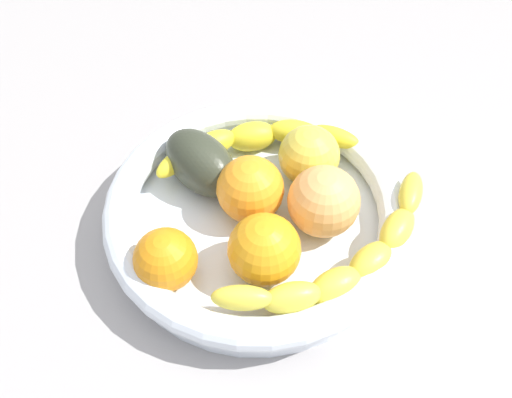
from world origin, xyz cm
name	(u,v)px	position (x,y,z in cm)	size (l,w,h in cm)	color
kitchen_counter	(256,239)	(0.00, 0.00, 1.50)	(120.00, 120.00, 3.00)	#9C9897
fruit_bowl	(256,215)	(0.00, 0.00, 5.69)	(30.01, 30.01, 5.20)	white
banana_draped_left	(254,140)	(-8.76, -1.16, 7.30)	(10.53, 21.42, 3.65)	yellow
banana_draped_right	(347,263)	(6.12, 8.84, 7.77)	(17.26, 19.05, 4.02)	yellow
orange_front	(250,189)	(-0.88, -0.65, 8.54)	(6.65, 6.65, 6.65)	orange
orange_mid_left	(166,259)	(7.71, -7.30, 8.14)	(5.84, 5.84, 5.84)	orange
orange_mid_right	(264,249)	(5.98, 1.39, 8.56)	(6.69, 6.69, 6.69)	orange
avocado_dark	(201,163)	(-4.29, -6.13, 8.02)	(9.25, 5.60, 6.07)	#333829
peach_blush	(324,203)	(0.23, 6.48, 8.72)	(7.01, 7.01, 7.01)	#EEA75C
apple_yellow	(309,156)	(-6.12, 4.80, 8.38)	(6.32, 6.32, 6.32)	gold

